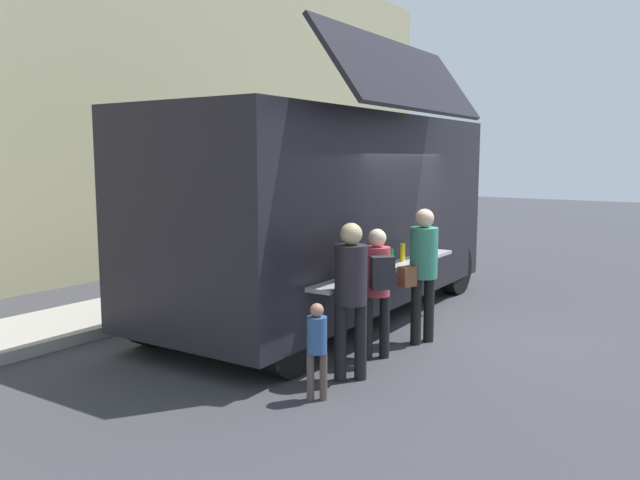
{
  "coord_description": "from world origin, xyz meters",
  "views": [
    {
      "loc": [
        -8.13,
        -3.49,
        2.45
      ],
      "look_at": [
        -0.96,
        1.51,
        1.3
      ],
      "focal_mm": 35.4,
      "sensor_mm": 36.0,
      "label": 1
    }
  ],
  "objects": [
    {
      "name": "ground_plane",
      "position": [
        0.0,
        0.0,
        0.0
      ],
      "size": [
        60.0,
        60.0,
        0.0
      ],
      "primitive_type": "plane",
      "color": "#38383D"
    },
    {
      "name": "customer_rear_waiting",
      "position": [
        -2.42,
        0.08,
        1.05
      ],
      "size": [
        0.36,
        0.36,
        1.75
      ],
      "rotation": [
        0.0,
        0.0,
        0.82
      ],
      "color": "black",
      "rests_on": "ground"
    },
    {
      "name": "child_near_queue",
      "position": [
        -3.11,
        0.05,
        0.6
      ],
      "size": [
        0.2,
        0.2,
        1.0
      ],
      "rotation": [
        0.0,
        0.0,
        0.56
      ],
      "color": "#4E443E",
      "rests_on": "ground"
    },
    {
      "name": "customer_mid_with_backpack",
      "position": [
        -1.62,
        0.2,
        0.98
      ],
      "size": [
        0.5,
        0.49,
        1.6
      ],
      "rotation": [
        0.0,
        0.0,
        0.77
      ],
      "color": "black",
      "rests_on": "ground"
    },
    {
      "name": "trash_bin",
      "position": [
        3.96,
        4.21,
        0.44
      ],
      "size": [
        0.6,
        0.6,
        0.88
      ],
      "primitive_type": "cylinder",
      "color": "#2D6335",
      "rests_on": "ground"
    },
    {
      "name": "food_truck_main",
      "position": [
        -0.16,
        1.89,
        1.67
      ],
      "size": [
        6.65,
        3.39,
        3.99
      ],
      "rotation": [
        0.0,
        0.0,
        0.04
      ],
      "color": "black",
      "rests_on": "ground"
    },
    {
      "name": "customer_front_ordering",
      "position": [
        -0.7,
        0.05,
        1.06
      ],
      "size": [
        0.58,
        0.39,
        1.79
      ],
      "rotation": [
        0.0,
        0.0,
        1.23
      ],
      "color": "black",
      "rests_on": "ground"
    }
  ]
}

